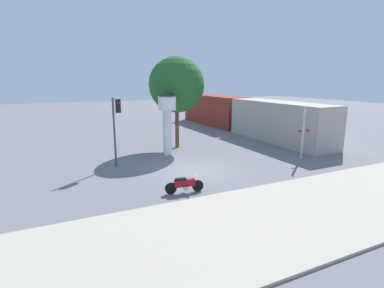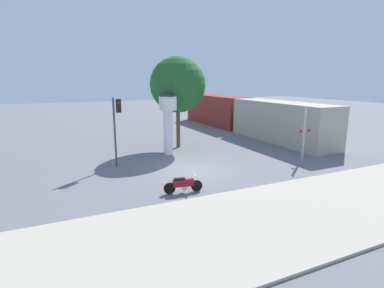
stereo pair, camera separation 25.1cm
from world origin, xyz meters
TOP-DOWN VIEW (x-y plane):
  - ground_plane at (0.00, 0.00)m, footprint 120.00×120.00m
  - sidewalk_strip at (0.00, -7.01)m, footprint 36.00×6.00m
  - motorcycle at (-1.99, -3.01)m, footprint 1.86×0.49m
  - clock_tower at (-0.04, 4.22)m, footprint 1.14×1.14m
  - freight_train at (10.41, 10.17)m, footprint 2.80×21.96m
  - traffic_light at (-3.85, 2.77)m, footprint 0.50×0.35m
  - railroad_crossing_signal at (7.58, -0.90)m, footprint 0.90×0.82m
  - street_tree at (1.51, 6.12)m, footprint 4.23×4.23m

SIDE VIEW (x-z plane):
  - ground_plane at x=0.00m, z-range 0.00..0.00m
  - sidewalk_strip at x=0.00m, z-range 0.00..0.10m
  - motorcycle at x=-1.99m, z-range -0.02..0.81m
  - freight_train at x=10.41m, z-range 0.00..3.40m
  - railroad_crossing_signal at x=7.58m, z-range 0.17..3.75m
  - clock_tower at x=-0.04m, z-range 0.71..5.03m
  - traffic_light at x=-3.85m, z-range 0.79..5.00m
  - street_tree at x=1.51m, z-range 1.36..8.34m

